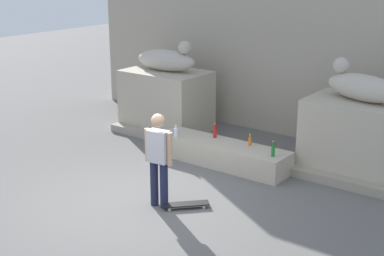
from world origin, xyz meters
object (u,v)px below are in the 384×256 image
bottle_green (273,150)px  bottle_red (215,132)px  bottle_orange (250,141)px  bottle_clear (176,132)px  statue_reclining_left (167,59)px  skateboard (186,204)px  statue_reclining_right (362,86)px  skater (159,156)px

bottle_green → bottle_red: 1.59m
bottle_green → bottle_red: size_ratio=1.00×
bottle_orange → bottle_green: 0.74m
bottle_green → bottle_clear: 2.26m
statue_reclining_left → skateboard: size_ratio=2.29×
statue_reclining_left → statue_reclining_right: 4.83m
statue_reclining_left → bottle_green: statue_reclining_left is taller
bottle_orange → bottle_clear: 1.63m
bottle_red → statue_reclining_left: bearing=154.7°
statue_reclining_right → skateboard: bearing=76.8°
bottle_red → bottle_clear: bearing=-145.6°
bottle_clear → bottle_red: size_ratio=0.83×
skateboard → bottle_green: 2.18m
skateboard → bottle_orange: 2.38m
statue_reclining_right → bottle_clear: (-3.41, -1.47, -1.21)m
bottle_orange → bottle_red: 0.88m
skater → statue_reclining_right: bearing=-127.7°
bottle_clear → bottle_red: bottle_red is taller
bottle_green → bottle_clear: bearing=-175.6°
statue_reclining_left → bottle_orange: 3.38m
skateboard → bottle_orange: (-0.13, 2.32, 0.50)m
skater → bottle_orange: size_ratio=6.59×
bottle_orange → bottle_red: size_ratio=0.80×
skater → bottle_red: bearing=-83.6°
statue_reclining_right → skateboard: (-1.71, -3.34, -1.71)m
skater → bottle_clear: size_ratio=6.32×
skateboard → bottle_red: bottle_red is taller
skater → bottle_clear: bearing=-65.2°
bottle_clear → statue_reclining_right: bearing=23.3°
bottle_clear → skateboard: bearing=-47.7°
statue_reclining_right → bottle_orange: (-1.85, -1.02, -1.21)m
skateboard → bottle_orange: bottle_orange is taller
skater → bottle_green: bearing=-120.0°
skater → skateboard: 0.98m
skateboard → skater: bearing=-18.7°
bottle_green → skateboard: bearing=-105.2°
statue_reclining_left → statue_reclining_right: (4.83, 0.01, 0.00)m
skater → bottle_orange: (0.28, 2.54, -0.35)m
bottle_green → bottle_clear: bottle_green is taller
statue_reclining_left → bottle_clear: statue_reclining_left is taller
statue_reclining_left → bottle_green: 4.07m
bottle_green → bottle_orange: bearing=157.9°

